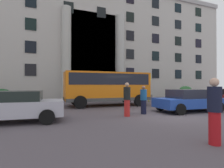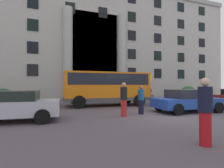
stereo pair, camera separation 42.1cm
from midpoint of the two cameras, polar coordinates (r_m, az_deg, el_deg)
The scene contains 15 objects.
ground_plane at distance 10.09m, azimuth 19.92°, elevation -9.87°, with size 80.00×64.00×0.12m, color #524A50.
office_building_facade at distance 26.60m, azimuth -5.33°, elevation 12.18°, with size 39.70×9.78×14.89m.
orange_minibus at distance 13.92m, azimuth -1.00°, elevation -0.59°, with size 6.58×2.94×2.61m.
bus_stop_sign at distance 17.40m, azimuth 12.83°, elevation -0.16°, with size 0.44×0.08×2.75m.
hedge_planter_east at distance 18.87m, azimuth -9.18°, elevation -3.40°, with size 1.87×0.98×1.32m.
hedge_planter_west at distance 24.77m, azimuth 24.02°, elevation -2.45°, with size 1.99×0.95×1.53m.
hedge_planter_far_west at distance 18.79m, azimuth -31.62°, elevation -3.38°, with size 1.86×0.83×1.30m.
hedge_planter_entrance_left at distance 21.01m, azimuth 11.65°, elevation -2.92°, with size 1.50×0.98×1.46m.
hedge_planter_entrance_right at distance 19.54m, azimuth 0.37°, elevation -3.06°, with size 1.46×0.92×1.50m.
parked_estate_mid at distance 8.77m, azimuth -28.91°, elevation -6.20°, with size 4.19×2.19×1.35m.
parked_sedan_second at distance 11.64m, azimuth 24.31°, elevation -4.86°, with size 4.14×2.18×1.35m.
motorcycle_far_end at distance 17.13m, azimuth 30.21°, elevation -4.24°, with size 1.89×0.58×0.89m.
pedestrian_child_trailing at distance 9.07m, azimuth 5.19°, elevation -4.97°, with size 0.36×0.36×1.74m.
pedestrian_man_crossing at distance 9.91m, azimuth 10.65°, elevation -5.12°, with size 0.36×0.36×1.58m.
pedestrian_man_red_shirt at distance 5.38m, azimuth 30.08°, elevation -7.65°, with size 0.36×0.36×1.79m.
Camera 2 is at (-6.11, -7.78, 1.58)m, focal length 28.09 mm.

